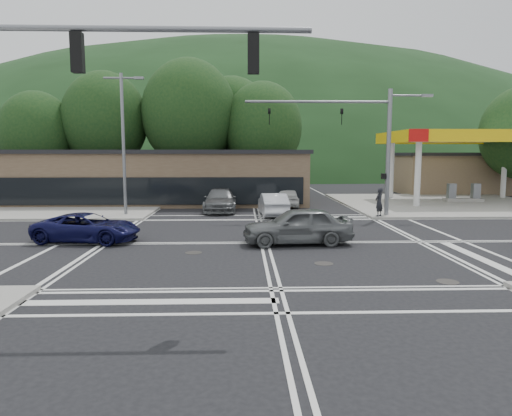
{
  "coord_description": "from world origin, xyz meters",
  "views": [
    {
      "loc": [
        -1.01,
        -20.36,
        4.06
      ],
      "look_at": [
        -0.33,
        1.62,
        1.4
      ],
      "focal_mm": 32.0,
      "sensor_mm": 36.0,
      "label": 1
    }
  ],
  "objects_px": {
    "car_grey_center": "(297,226)",
    "car_queue_a": "(273,204)",
    "car_northbound": "(220,200)",
    "car_queue_b": "(287,197)",
    "pedestrian": "(379,202)",
    "car_blue_west": "(87,228)"
  },
  "relations": [
    {
      "from": "car_grey_center",
      "to": "pedestrian",
      "type": "distance_m",
      "value": 9.87
    },
    {
      "from": "car_grey_center",
      "to": "car_queue_b",
      "type": "xyz_separation_m",
      "value": [
        0.98,
        14.3,
        -0.08
      ]
    },
    {
      "from": "car_blue_west",
      "to": "car_grey_center",
      "type": "xyz_separation_m",
      "value": [
        9.58,
        -0.8,
        0.17
      ]
    },
    {
      "from": "car_queue_b",
      "to": "car_northbound",
      "type": "distance_m",
      "value": 5.6
    },
    {
      "from": "car_blue_west",
      "to": "car_queue_b",
      "type": "relative_size",
      "value": 1.08
    },
    {
      "from": "car_grey_center",
      "to": "car_queue_b",
      "type": "distance_m",
      "value": 14.33
    },
    {
      "from": "car_grey_center",
      "to": "car_queue_a",
      "type": "bearing_deg",
      "value": 178.83
    },
    {
      "from": "car_grey_center",
      "to": "pedestrian",
      "type": "relative_size",
      "value": 2.78
    },
    {
      "from": "car_queue_b",
      "to": "pedestrian",
      "type": "bearing_deg",
      "value": 133.08
    },
    {
      "from": "car_grey_center",
      "to": "car_northbound",
      "type": "relative_size",
      "value": 0.9
    },
    {
      "from": "car_queue_a",
      "to": "car_queue_b",
      "type": "bearing_deg",
      "value": -109.54
    },
    {
      "from": "car_queue_b",
      "to": "car_northbound",
      "type": "xyz_separation_m",
      "value": [
        -4.97,
        -2.58,
        0.03
      ]
    },
    {
      "from": "car_blue_west",
      "to": "car_grey_center",
      "type": "height_order",
      "value": "car_grey_center"
    },
    {
      "from": "pedestrian",
      "to": "car_queue_a",
      "type": "bearing_deg",
      "value": -55.51
    },
    {
      "from": "car_queue_a",
      "to": "car_blue_west",
      "type": "bearing_deg",
      "value": 39.57
    },
    {
      "from": "car_blue_west",
      "to": "car_queue_b",
      "type": "bearing_deg",
      "value": -30.15
    },
    {
      "from": "car_queue_a",
      "to": "pedestrian",
      "type": "relative_size",
      "value": 2.57
    },
    {
      "from": "car_blue_west",
      "to": "car_grey_center",
      "type": "relative_size",
      "value": 0.98
    },
    {
      "from": "car_grey_center",
      "to": "car_northbound",
      "type": "height_order",
      "value": "car_grey_center"
    },
    {
      "from": "car_blue_west",
      "to": "car_queue_a",
      "type": "distance_m",
      "value": 12.46
    },
    {
      "from": "car_grey_center",
      "to": "car_queue_a",
      "type": "height_order",
      "value": "car_grey_center"
    },
    {
      "from": "car_queue_a",
      "to": "car_northbound",
      "type": "relative_size",
      "value": 0.84
    }
  ]
}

